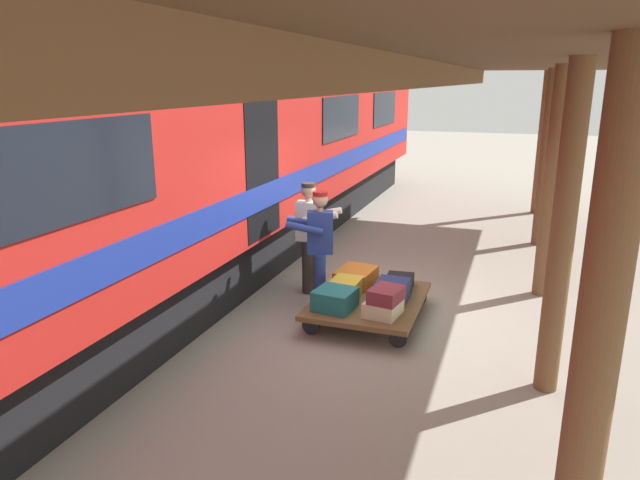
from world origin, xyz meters
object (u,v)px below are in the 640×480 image
object	(u,v)px
luggage_cart	(368,301)
suitcase_navy_fabric	(392,291)
train_car	(172,157)
porter_by_door	(310,233)
suitcase_yellow_case	(346,287)
porter_in_overalls	(319,246)
suitcase_orange_carryall	(356,276)
suitcase_teal_softside	(335,299)
suitcase_burgundy_valise	(386,295)
suitcase_black_hardshell	(399,282)
suitcase_cream_canvas	(383,308)

from	to	relation	value
luggage_cart	suitcase_navy_fabric	world-z (taller)	suitcase_navy_fabric
train_car	porter_by_door	distance (m)	2.38
suitcase_yellow_case	porter_in_overalls	bearing A→B (deg)	-20.90
suitcase_orange_carryall	suitcase_teal_softside	bearing A→B (deg)	90.00
suitcase_yellow_case	suitcase_burgundy_valise	world-z (taller)	suitcase_burgundy_valise
suitcase_black_hardshell	porter_in_overalls	world-z (taller)	porter_in_overalls
suitcase_orange_carryall	suitcase_yellow_case	distance (m)	0.51
luggage_cart	porter_in_overalls	size ratio (longest dim) A/B	1.08
luggage_cart	porter_by_door	distance (m)	1.52
suitcase_burgundy_valise	suitcase_orange_carryall	bearing A→B (deg)	-56.37
suitcase_teal_softside	porter_in_overalls	xyz separation A→B (m)	(0.46, -0.69, 0.50)
train_car	suitcase_burgundy_valise	distance (m)	3.92
suitcase_black_hardshell	suitcase_yellow_case	xyz separation A→B (m)	(0.64, 0.51, 0.02)
suitcase_orange_carryall	suitcase_cream_canvas	size ratio (longest dim) A/B	1.36
luggage_cart	porter_by_door	bearing A→B (deg)	-33.87
train_car	suitcase_burgundy_valise	bearing A→B (deg)	166.95
luggage_cart	suitcase_black_hardshell	distance (m)	0.62
suitcase_black_hardshell	suitcase_navy_fabric	distance (m)	0.51
suitcase_yellow_case	suitcase_orange_carryall	bearing A→B (deg)	-90.00
luggage_cart	suitcase_cream_canvas	distance (m)	0.62
suitcase_burgundy_valise	porter_by_door	distance (m)	1.99
porter_in_overalls	porter_by_door	bearing A→B (deg)	-59.27
suitcase_orange_carryall	suitcase_cream_canvas	world-z (taller)	suitcase_orange_carryall
luggage_cart	suitcase_burgundy_valise	world-z (taller)	suitcase_burgundy_valise
porter_by_door	suitcase_yellow_case	bearing A→B (deg)	136.85
suitcase_black_hardshell	suitcase_cream_canvas	bearing A→B (deg)	90.00
luggage_cart	suitcase_cream_canvas	size ratio (longest dim) A/B	3.98
suitcase_orange_carryall	suitcase_teal_softside	world-z (taller)	suitcase_teal_softside
porter_by_door	suitcase_burgundy_valise	bearing A→B (deg)	139.49
train_car	suitcase_cream_canvas	distance (m)	3.96
suitcase_teal_softside	luggage_cart	bearing A→B (deg)	-122.34
suitcase_yellow_case	porter_by_door	distance (m)	1.22
suitcase_navy_fabric	porter_by_door	distance (m)	1.71
suitcase_cream_canvas	suitcase_burgundy_valise	xyz separation A→B (m)	(-0.04, 0.01, 0.18)
train_car	suitcase_teal_softside	size ratio (longest dim) A/B	44.54
suitcase_orange_carryall	suitcase_burgundy_valise	world-z (taller)	suitcase_burgundy_valise
luggage_cart	suitcase_navy_fabric	bearing A→B (deg)	-180.00
suitcase_cream_canvas	suitcase_teal_softside	bearing A→B (deg)	0.00
luggage_cart	suitcase_yellow_case	size ratio (longest dim) A/B	3.96
suitcase_teal_softside	suitcase_yellow_case	distance (m)	0.51
suitcase_teal_softside	suitcase_yellow_case	world-z (taller)	suitcase_teal_softside
train_car	porter_in_overalls	world-z (taller)	train_car
suitcase_teal_softside	suitcase_cream_canvas	bearing A→B (deg)	180.00
suitcase_yellow_case	porter_by_door	size ratio (longest dim) A/B	0.27
suitcase_orange_carryall	porter_in_overalls	size ratio (longest dim) A/B	0.37
train_car	suitcase_orange_carryall	world-z (taller)	train_car
suitcase_cream_canvas	suitcase_orange_carryall	bearing A→B (deg)	-57.66
suitcase_cream_canvas	suitcase_navy_fabric	xyz separation A→B (m)	(0.00, -0.51, 0.04)
suitcase_navy_fabric	suitcase_orange_carryall	bearing A→B (deg)	-38.30
luggage_cart	porter_in_overalls	xyz separation A→B (m)	(0.79, -0.18, 0.67)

